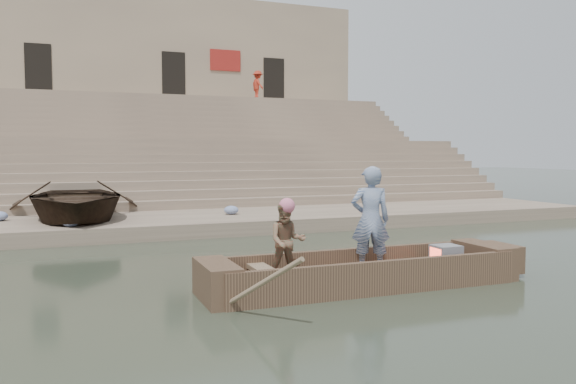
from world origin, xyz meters
TOP-DOWN VIEW (x-y plane):
  - ground at (0.00, 0.00)m, footprint 120.00×120.00m
  - lower_landing at (0.00, 8.00)m, footprint 32.00×4.00m
  - mid_landing at (0.00, 15.50)m, footprint 32.00×3.00m
  - upper_landing at (0.00, 22.50)m, footprint 32.00×3.00m
  - ghat_steps at (0.00, 17.19)m, footprint 32.00×11.00m
  - building_wall at (0.00, 26.50)m, footprint 32.00×5.07m
  - main_rowboat at (3.76, -0.33)m, footprint 5.00×1.30m
  - rowboat_trim at (3.97, -0.34)m, footprint 6.04×2.63m
  - standing_man at (3.96, -0.23)m, footprint 0.78×0.64m
  - rowing_man at (2.39, -0.28)m, footprint 0.72×0.63m
  - television at (5.45, -0.33)m, footprint 0.46×0.42m
  - beached_rowboat at (-0.67, 8.36)m, footprint 3.88×5.37m
  - pedestrian at (9.19, 21.60)m, footprint 0.73×1.09m
  - cloth_bundles at (0.12, 7.82)m, footprint 6.86×2.46m

SIDE VIEW (x-z plane):
  - ground at x=0.00m, z-range 0.00..0.00m
  - main_rowboat at x=3.76m, z-range 0.00..0.22m
  - lower_landing at x=0.00m, z-range 0.00..0.40m
  - rowboat_trim at x=3.97m, z-range -0.67..1.28m
  - television at x=5.45m, z-range 0.22..0.62m
  - cloth_bundles at x=0.12m, z-range 0.40..0.66m
  - rowing_man at x=2.39m, z-range 0.22..1.49m
  - beached_rowboat at x=-0.67m, z-range 0.40..1.50m
  - standing_man at x=3.96m, z-range 0.22..2.06m
  - mid_landing at x=0.00m, z-range 0.00..2.80m
  - ghat_steps at x=0.00m, z-range -0.80..4.40m
  - upper_landing at x=0.00m, z-range 0.00..5.20m
  - building_wall at x=0.00m, z-range 0.00..11.20m
  - pedestrian at x=9.19m, z-range 5.20..6.76m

